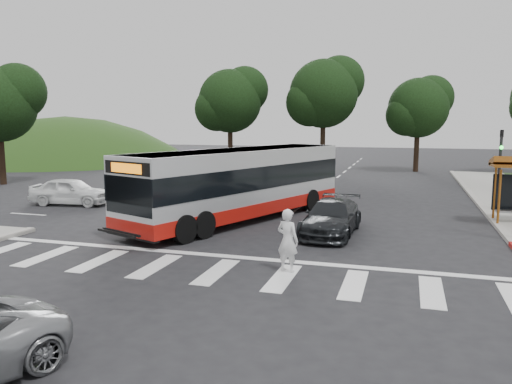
% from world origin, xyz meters
% --- Properties ---
extents(ground, '(140.00, 140.00, 0.00)m').
position_xyz_m(ground, '(0.00, 0.00, 0.00)').
color(ground, black).
rests_on(ground, ground).
extents(curb_east, '(0.30, 40.00, 0.15)m').
position_xyz_m(curb_east, '(9.00, 8.00, 0.07)').
color(curb_east, '#9E9991').
rests_on(curb_east, ground).
extents(hillside_nw, '(44.00, 44.00, 10.00)m').
position_xyz_m(hillside_nw, '(-32.00, 30.00, 0.00)').
color(hillside_nw, '#1C4516').
rests_on(hillside_nw, ground).
extents(crosswalk_ladder, '(18.00, 2.60, 0.01)m').
position_xyz_m(crosswalk_ladder, '(0.00, -5.00, 0.01)').
color(crosswalk_ladder, silver).
rests_on(crosswalk_ladder, ground).
extents(traffic_signal_ne_short, '(0.18, 0.37, 4.00)m').
position_xyz_m(traffic_signal_ne_short, '(9.60, 8.49, 2.48)').
color(traffic_signal_ne_short, black).
rests_on(traffic_signal_ne_short, ground).
extents(tree_north_a, '(6.60, 6.15, 10.17)m').
position_xyz_m(tree_north_a, '(-1.92, 26.07, 6.92)').
color(tree_north_a, black).
rests_on(tree_north_a, ground).
extents(tree_north_b, '(5.72, 5.33, 8.43)m').
position_xyz_m(tree_north_b, '(6.07, 28.06, 5.66)').
color(tree_north_b, black).
rests_on(tree_north_b, ground).
extents(tree_north_c, '(6.16, 5.74, 9.30)m').
position_xyz_m(tree_north_c, '(-9.92, 24.06, 6.29)').
color(tree_north_c, black).
rests_on(tree_north_c, ground).
extents(transit_bus, '(6.97, 12.41, 3.17)m').
position_xyz_m(transit_bus, '(-1.85, 2.71, 1.59)').
color(transit_bus, silver).
rests_on(transit_bus, ground).
extents(pedestrian, '(0.80, 0.65, 1.88)m').
position_xyz_m(pedestrian, '(2.00, -4.36, 0.94)').
color(pedestrian, white).
rests_on(pedestrian, ground).
extents(dark_sedan, '(2.11, 4.73, 1.35)m').
position_xyz_m(dark_sedan, '(2.50, 0.96, 0.67)').
color(dark_sedan, black).
rests_on(dark_sedan, ground).
extents(west_car_white, '(4.42, 2.22, 1.44)m').
position_xyz_m(west_car_white, '(-11.80, 3.97, 0.72)').
color(west_car_white, white).
rests_on(west_car_white, ground).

